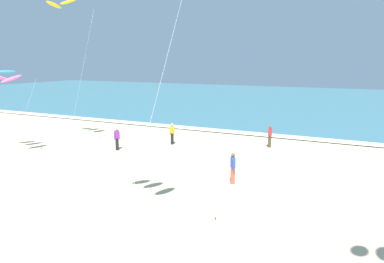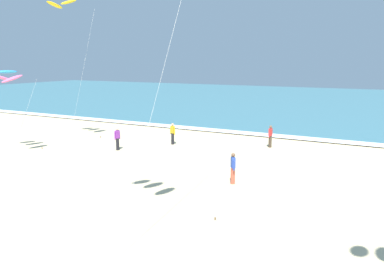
# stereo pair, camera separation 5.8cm
# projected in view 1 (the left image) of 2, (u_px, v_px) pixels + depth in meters

# --- Properties ---
(ocean_water) EXTENTS (160.00, 60.00, 0.08)m
(ocean_water) POSITION_uv_depth(u_px,v_px,m) (322.00, 101.00, 57.15)
(ocean_water) COLOR teal
(ocean_water) RESTS_ON ground
(shoreline_foam) EXTENTS (160.00, 1.49, 0.01)m
(shoreline_foam) POSITION_uv_depth(u_px,v_px,m) (267.00, 135.00, 31.15)
(shoreline_foam) COLOR white
(shoreline_foam) RESTS_ON ocean_water
(kite_arc_cobalt_mid) EXTENTS (2.95, 2.93, 5.50)m
(kite_arc_cobalt_mid) POSITION_uv_depth(u_px,v_px,m) (6.00, 76.00, 24.36)
(kite_arc_cobalt_mid) COLOR pink
(kite_arc_cobalt_mid) RESTS_ON ground
(kite_arc_violet_high) EXTENTS (2.75, 3.58, 10.55)m
(kite_arc_violet_high) POSITION_uv_depth(u_px,v_px,m) (61.00, 2.00, 26.61)
(kite_arc_violet_high) COLOR yellow
(kite_arc_violet_high) RESTS_ON ground
(bystander_yellow_top) EXTENTS (0.48, 0.27, 1.59)m
(bystander_yellow_top) POSITION_uv_depth(u_px,v_px,m) (172.00, 134.00, 27.88)
(bystander_yellow_top) COLOR black
(bystander_yellow_top) RESTS_ON ground
(bystander_blue_top) EXTENTS (0.33, 0.42, 1.59)m
(bystander_blue_top) POSITION_uv_depth(u_px,v_px,m) (233.00, 168.00, 18.89)
(bystander_blue_top) COLOR #D8593F
(bystander_blue_top) RESTS_ON ground
(bystander_red_top) EXTENTS (0.22, 0.50, 1.59)m
(bystander_red_top) POSITION_uv_depth(u_px,v_px,m) (270.00, 136.00, 26.91)
(bystander_red_top) COLOR #4C3D2D
(bystander_red_top) RESTS_ON ground
(bystander_purple_top) EXTENTS (0.24, 0.49, 1.59)m
(bystander_purple_top) POSITION_uv_depth(u_px,v_px,m) (117.00, 139.00, 26.06)
(bystander_purple_top) COLOR black
(bystander_purple_top) RESTS_ON ground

